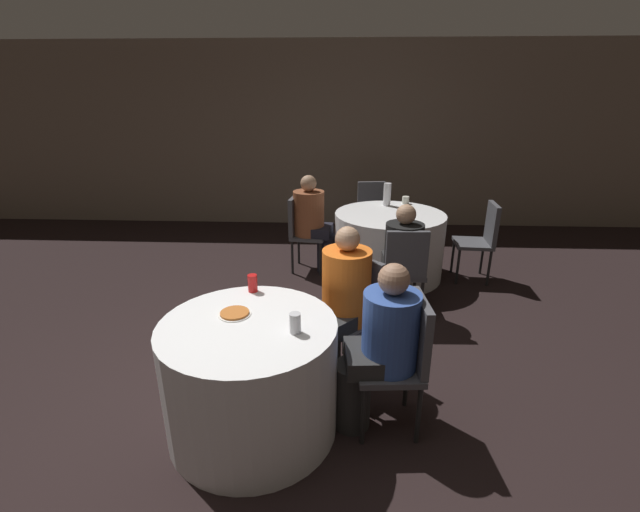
# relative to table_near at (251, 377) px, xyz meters

# --- Properties ---
(ground_plane) EXTENTS (16.00, 16.00, 0.00)m
(ground_plane) POSITION_rel_table_near_xyz_m (-0.18, 0.08, -0.38)
(ground_plane) COLOR black
(wall_back) EXTENTS (16.00, 0.06, 2.80)m
(wall_back) POSITION_rel_table_near_xyz_m (-0.18, 4.73, 1.02)
(wall_back) COLOR #7A6B5B
(wall_back) RESTS_ON ground_plane
(table_near) EXTENTS (1.08, 1.08, 0.76)m
(table_near) POSITION_rel_table_near_xyz_m (0.00, 0.00, 0.00)
(table_near) COLOR white
(table_near) RESTS_ON ground_plane
(table_far) EXTENTS (1.26, 1.26, 0.76)m
(table_far) POSITION_rel_table_near_xyz_m (1.11, 2.55, -0.00)
(table_far) COLOR white
(table_far) RESTS_ON ground_plane
(chair_near_east) EXTENTS (0.43, 0.43, 0.90)m
(chair_near_east) POSITION_rel_table_near_xyz_m (0.95, 0.07, 0.16)
(chair_near_east) COLOR #47474C
(chair_near_east) RESTS_ON ground_plane
(chair_near_northeast) EXTENTS (0.57, 0.57, 0.90)m
(chair_near_northeast) POSITION_rel_table_near_xyz_m (0.66, 0.69, 0.16)
(chair_near_northeast) COLOR #47474C
(chair_near_northeast) RESTS_ON ground_plane
(chair_far_north) EXTENTS (0.45, 0.45, 0.90)m
(chair_far_north) POSITION_rel_table_near_xyz_m (0.98, 3.59, 0.16)
(chair_far_north) COLOR #47474C
(chair_far_north) RESTS_ON ground_plane
(chair_far_west) EXTENTS (0.45, 0.45, 0.90)m
(chair_far_west) POSITION_rel_table_near_xyz_m (0.08, 2.69, 0.16)
(chair_far_west) COLOR #47474C
(chair_far_west) RESTS_ON ground_plane
(chair_far_south) EXTENTS (0.41, 0.42, 0.90)m
(chair_far_south) POSITION_rel_table_near_xyz_m (1.14, 1.51, 0.16)
(chair_far_south) COLOR #47474C
(chair_far_south) RESTS_ON ground_plane
(chair_far_east) EXTENTS (0.43, 0.43, 0.90)m
(chair_far_east) POSITION_rel_table_near_xyz_m (2.15, 2.48, 0.16)
(chair_far_east) COLOR #47474C
(chair_far_east) RESTS_ON ground_plane
(person_blue_shirt) EXTENTS (0.51, 0.36, 1.13)m
(person_blue_shirt) POSITION_rel_table_near_xyz_m (0.79, 0.06, 0.20)
(person_blue_shirt) COLOR #282828
(person_blue_shirt) RESTS_ON ground_plane
(person_orange_shirt) EXTENTS (0.49, 0.49, 1.18)m
(person_orange_shirt) POSITION_rel_table_near_xyz_m (0.55, 0.57, 0.23)
(person_orange_shirt) COLOR #282828
(person_orange_shirt) RESTS_ON ground_plane
(person_black_shirt) EXTENTS (0.36, 0.52, 1.10)m
(person_black_shirt) POSITION_rel_table_near_xyz_m (1.14, 1.67, 0.19)
(person_black_shirt) COLOR #282828
(person_black_shirt) RESTS_ON ground_plane
(person_floral_shirt) EXTENTS (0.52, 0.39, 1.17)m
(person_floral_shirt) POSITION_rel_table_near_xyz_m (0.23, 2.67, 0.22)
(person_floral_shirt) COLOR black
(person_floral_shirt) RESTS_ON ground_plane
(pizza_plate_near) EXTENTS (0.20, 0.20, 0.02)m
(pizza_plate_near) POSITION_rel_table_near_xyz_m (-0.10, 0.11, 0.39)
(pizza_plate_near) COLOR white
(pizza_plate_near) RESTS_ON table_near
(soda_can_red) EXTENTS (0.07, 0.07, 0.12)m
(soda_can_red) POSITION_rel_table_near_xyz_m (-0.05, 0.45, 0.44)
(soda_can_red) COLOR red
(soda_can_red) RESTS_ON table_near
(soda_can_silver) EXTENTS (0.07, 0.07, 0.12)m
(soda_can_silver) POSITION_rel_table_near_xyz_m (0.30, -0.08, 0.44)
(soda_can_silver) COLOR silver
(soda_can_silver) RESTS_ON table_near
(bottle_far) EXTENTS (0.09, 0.09, 0.27)m
(bottle_far) POSITION_rel_table_near_xyz_m (1.11, 2.93, 0.52)
(bottle_far) COLOR white
(bottle_far) RESTS_ON table_far
(cup_far) EXTENTS (0.09, 0.09, 0.09)m
(cup_far) POSITION_rel_table_near_xyz_m (1.35, 3.03, 0.42)
(cup_far) COLOR silver
(cup_far) RESTS_ON table_far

